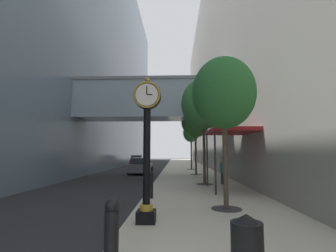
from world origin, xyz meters
TOP-DOWN VIEW (x-y plane):
  - ground_plane at (0.00, 27.00)m, footprint 110.00×110.00m
  - sidewalk_right at (2.88, 30.00)m, footprint 5.76×80.00m
  - building_block_left at (-11.29, 29.94)m, footprint 21.91×80.00m
  - building_block_right at (10.26, 30.00)m, footprint 9.00×80.00m
  - street_clock at (0.65, 6.26)m, footprint 0.84×0.55m
  - bollard_nearest at (0.36, 3.38)m, footprint 0.28×0.28m
  - bollard_third at (0.36, 10.14)m, footprint 0.28×0.28m
  - street_tree_near at (3.34, 8.09)m, footprint 2.39×2.39m
  - street_tree_mid_near at (3.34, 15.01)m, footprint 2.94×2.94m
  - street_tree_mid_far at (3.34, 21.93)m, footprint 2.66×2.66m
  - street_tree_far at (3.34, 28.85)m, footprint 1.93×1.93m
  - trash_bin at (2.68, 2.99)m, footprint 0.53×0.53m
  - pedestrian_walking at (4.53, 15.12)m, footprint 0.48×0.48m
  - storefront_awning at (4.52, 12.70)m, footprint 2.40×3.60m
  - car_red_near at (-4.57, 38.16)m, footprint 2.20×4.64m
  - car_grey_mid at (-2.06, 24.24)m, footprint 2.13×4.36m

SIDE VIEW (x-z plane):
  - ground_plane at x=0.00m, z-range 0.00..0.00m
  - sidewalk_right at x=2.88m, z-range 0.00..0.14m
  - trash_bin at x=2.68m, z-range 0.15..1.20m
  - bollard_nearest at x=0.36m, z-range 0.17..1.39m
  - bollard_third at x=0.36m, z-range 0.17..1.39m
  - car_grey_mid at x=-2.06m, z-range -0.02..1.59m
  - car_red_near at x=-4.57m, z-range -0.03..1.67m
  - pedestrian_walking at x=4.53m, z-range 0.18..1.75m
  - street_clock at x=0.65m, z-range 0.35..4.70m
  - storefront_awning at x=4.52m, z-range 1.63..4.93m
  - street_tree_near at x=3.34m, z-range 1.57..7.24m
  - street_tree_far at x=3.34m, z-range 1.71..7.17m
  - street_tree_mid_far at x=3.34m, z-range 1.81..8.26m
  - street_tree_mid_near at x=3.34m, z-range 1.89..8.81m
  - building_block_right at x=10.26m, z-range 0.00..27.87m
  - building_block_left at x=-11.29m, z-range -0.06..34.67m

